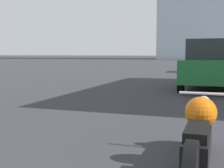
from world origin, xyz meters
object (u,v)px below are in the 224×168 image
Objects in this scene: motorcycle at (199,136)px; parked_car_blue at (219,57)px; parked_car_green at (208,65)px; parked_car_white at (219,57)px; parked_car_silver at (211,60)px; parked_car_yellow at (217,58)px.

parked_car_blue reaches higher than motorcycle.
parked_car_green is 42.94m from parked_car_blue.
motorcycle is 0.58× the size of parked_car_white.
parked_car_green is 1.05× the size of parked_car_white.
parked_car_green reaches higher than parked_car_silver.
motorcycle is 0.55× the size of parked_car_silver.
motorcycle is 40.47m from parked_car_white.
parked_car_blue is (-0.01, 21.42, -0.05)m from parked_car_yellow.
motorcycle is 8.45m from parked_car_green.
parked_car_yellow is 1.16× the size of parked_car_white.
parked_car_blue is (0.12, 42.94, -0.09)m from parked_car_green.
parked_car_green is at bearing -89.85° from parked_car_blue.
parked_car_white reaches higher than parked_car_yellow.
parked_car_silver is at bearing -86.60° from parked_car_yellow.
parked_car_yellow reaches higher than parked_car_blue.
motorcycle is at bearing -92.14° from parked_car_silver.
parked_car_green is at bearing -87.00° from parked_car_white.
parked_car_white is 0.90× the size of parked_car_blue.
motorcycle is 0.53× the size of parked_car_blue.
parked_car_yellow reaches higher than motorcycle.
parked_car_silver is 21.48m from parked_car_white.
parked_car_white is (-0.04, 40.47, 0.44)m from motorcycle.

